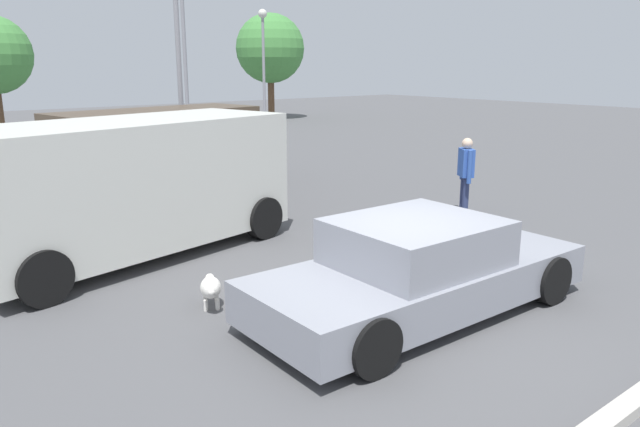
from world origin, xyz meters
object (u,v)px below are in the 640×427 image
at_px(sedan_foreground, 419,270).
at_px(pedestrian, 466,170).
at_px(van_white, 131,184).
at_px(light_post_near, 184,34).
at_px(suv_dark, 158,148).
at_px(dog, 211,288).
at_px(light_post_far, 177,25).
at_px(light_post_mid, 263,46).

xyz_separation_m(sedan_foreground, pedestrian, (4.59, 2.87, 0.39)).
bearing_deg(pedestrian, van_white, -159.21).
relative_size(sedan_foreground, light_post_near, 0.76).
bearing_deg(suv_dark, dog, 61.52).
bearing_deg(light_post_far, light_post_mid, 46.39).
bearing_deg(van_white, dog, -104.92).
relative_size(dog, light_post_mid, 0.11).
distance_m(dog, van_white, 2.94).
distance_m(suv_dark, light_post_far, 4.32).
height_order(sedan_foreground, dog, sedan_foreground).
bearing_deg(suv_dark, light_post_near, -130.14).
bearing_deg(sedan_foreground, light_post_mid, 61.89).
xyz_separation_m(dog, light_post_near, (7.28, 14.84, 3.86)).
xyz_separation_m(dog, suv_dark, (2.55, 7.11, 0.83)).
bearing_deg(light_post_near, suv_dark, -121.42).
bearing_deg(pedestrian, sedan_foreground, -112.50).
distance_m(suv_dark, light_post_mid, 17.24).
xyz_separation_m(suv_dark, light_post_near, (4.72, 7.73, 3.02)).
bearing_deg(light_post_mid, van_white, -129.45).
distance_m(dog, light_post_near, 16.97).
bearing_deg(dog, pedestrian, 126.53).
relative_size(van_white, light_post_mid, 0.97).
relative_size(light_post_near, light_post_mid, 1.06).
bearing_deg(pedestrian, light_post_near, 122.48).
relative_size(light_post_near, light_post_far, 1.01).
height_order(dog, van_white, van_white).
relative_size(sedan_foreground, pedestrian, 2.87).
relative_size(dog, light_post_near, 0.11).
bearing_deg(sedan_foreground, dog, 139.48).
distance_m(sedan_foreground, light_post_mid, 24.81).
relative_size(van_white, light_post_near, 0.92).
height_order(sedan_foreground, suv_dark, suv_dark).
bearing_deg(light_post_mid, pedestrian, -111.95).
bearing_deg(light_post_near, dog, -116.12).
distance_m(sedan_foreground, dog, 2.65).
relative_size(suv_dark, pedestrian, 3.20).
bearing_deg(light_post_mid, suv_dark, -132.44).
height_order(van_white, light_post_mid, light_post_mid).
xyz_separation_m(suv_dark, light_post_mid, (11.47, 12.55, 2.83)).
bearing_deg(suv_dark, van_white, 52.19).
distance_m(dog, light_post_far, 11.24).
relative_size(dog, light_post_far, 0.11).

